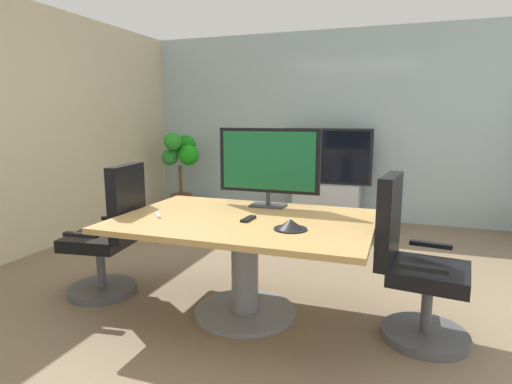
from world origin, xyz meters
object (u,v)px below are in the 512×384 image
object	(u,v)px
tv_monitor	(269,163)
conference_table	(245,243)
wall_display_unit	(327,191)
potted_plant	(181,165)
remote_control	(248,219)
office_chair_left	(110,241)
conference_phone	(291,225)
office_chair_right	(413,272)

from	to	relation	value
tv_monitor	conference_table	bearing A→B (deg)	-94.87
wall_display_unit	potted_plant	xyz separation A→B (m)	(-2.16, -0.22, 0.32)
wall_display_unit	conference_table	bearing A→B (deg)	-91.67
tv_monitor	remote_control	xyz separation A→B (m)	(0.01, -0.50, -0.35)
conference_table	wall_display_unit	distance (m)	2.98
tv_monitor	wall_display_unit	world-z (taller)	tv_monitor
conference_table	potted_plant	distance (m)	3.46
remote_control	office_chair_left	bearing A→B (deg)	-175.83
wall_display_unit	remote_control	size ratio (longest dim) A/B	7.71
conference_table	conference_phone	size ratio (longest dim) A/B	8.28
conference_table	wall_display_unit	size ratio (longest dim) A/B	1.39
office_chair_left	potted_plant	distance (m)	2.96
office_chair_left	conference_phone	world-z (taller)	office_chair_left
potted_plant	conference_phone	bearing A→B (deg)	-50.12
wall_display_unit	potted_plant	bearing A→B (deg)	-174.23
office_chair_right	remote_control	world-z (taller)	office_chair_right
conference_table	remote_control	size ratio (longest dim) A/B	10.71
conference_table	office_chair_left	distance (m)	1.17
potted_plant	remote_control	distance (m)	3.52
potted_plant	conference_phone	distance (m)	3.85
office_chair_left	remote_control	world-z (taller)	office_chair_left
office_chair_right	office_chair_left	bearing A→B (deg)	100.01
conference_table	potted_plant	size ratio (longest dim) A/B	1.47
potted_plant	remote_control	xyz separation A→B (m)	(2.12, -2.81, -0.01)
office_chair_left	tv_monitor	xyz separation A→B (m)	(1.21, 0.49, 0.64)
office_chair_right	conference_table	bearing A→B (deg)	100.31
office_chair_left	tv_monitor	world-z (taller)	tv_monitor
conference_phone	tv_monitor	bearing A→B (deg)	118.95
office_chair_left	conference_phone	size ratio (longest dim) A/B	4.95
remote_control	office_chair_right	bearing A→B (deg)	9.64
remote_control	conference_table	bearing A→B (deg)	138.86
conference_table	potted_plant	bearing A→B (deg)	126.92
conference_table	tv_monitor	world-z (taller)	tv_monitor
conference_table	office_chair_left	bearing A→B (deg)	-177.96
office_chair_left	wall_display_unit	size ratio (longest dim) A/B	0.83
conference_table	remote_control	xyz separation A→B (m)	(0.05, -0.05, 0.19)
conference_table	office_chair_right	size ratio (longest dim) A/B	1.67
conference_table	office_chair_left	size ratio (longest dim) A/B	1.67
office_chair_left	wall_display_unit	xyz separation A→B (m)	(1.25, 3.02, -0.01)
tv_monitor	wall_display_unit	size ratio (longest dim) A/B	0.64
office_chair_right	conference_phone	bearing A→B (deg)	115.34
office_chair_left	potted_plant	size ratio (longest dim) A/B	0.88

